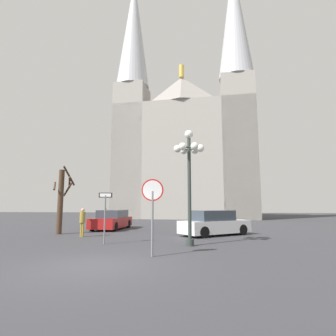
{
  "coord_description": "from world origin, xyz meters",
  "views": [
    {
      "loc": [
        3.18,
        -7.99,
        1.79
      ],
      "look_at": [
        0.38,
        16.12,
        5.14
      ],
      "focal_mm": 28.92,
      "sensor_mm": 36.0,
      "label": 1
    }
  ],
  "objects_px": {
    "parked_car_near_red": "(112,220)",
    "pedestrian_standing": "(82,220)",
    "stop_sign": "(152,201)",
    "pedestrian_walking": "(105,215)",
    "cathedral": "(185,138)",
    "parked_car_far_white": "(214,224)",
    "one_way_arrow_sign": "(105,212)",
    "bare_tree": "(61,199)",
    "street_lamp": "(189,164)"
  },
  "relations": [
    {
      "from": "parked_car_far_white",
      "to": "bare_tree",
      "type": "bearing_deg",
      "value": -177.66
    },
    {
      "from": "stop_sign",
      "to": "parked_car_far_white",
      "type": "bearing_deg",
      "value": 70.47
    },
    {
      "from": "stop_sign",
      "to": "bare_tree",
      "type": "distance_m",
      "value": 9.8
    },
    {
      "from": "parked_car_far_white",
      "to": "parked_car_near_red",
      "type": "bearing_deg",
      "value": 155.25
    },
    {
      "from": "parked_car_near_red",
      "to": "pedestrian_standing",
      "type": "distance_m",
      "value": 5.14
    },
    {
      "from": "cathedral",
      "to": "street_lamp",
      "type": "bearing_deg",
      "value": -86.7
    },
    {
      "from": "parked_car_far_white",
      "to": "pedestrian_standing",
      "type": "relative_size",
      "value": 2.79
    },
    {
      "from": "one_way_arrow_sign",
      "to": "parked_car_far_white",
      "type": "bearing_deg",
      "value": 39.67
    },
    {
      "from": "cathedral",
      "to": "parked_car_near_red",
      "type": "height_order",
      "value": "cathedral"
    },
    {
      "from": "stop_sign",
      "to": "parked_car_near_red",
      "type": "xyz_separation_m",
      "value": [
        -4.98,
        10.62,
        -1.25
      ]
    },
    {
      "from": "parked_car_far_white",
      "to": "pedestrian_standing",
      "type": "distance_m",
      "value": 7.77
    },
    {
      "from": "cathedral",
      "to": "stop_sign",
      "type": "bearing_deg",
      "value": -89.4
    },
    {
      "from": "one_way_arrow_sign",
      "to": "street_lamp",
      "type": "distance_m",
      "value": 4.54
    },
    {
      "from": "cathedral",
      "to": "pedestrian_walking",
      "type": "distance_m",
      "value": 20.18
    },
    {
      "from": "street_lamp",
      "to": "pedestrian_walking",
      "type": "height_order",
      "value": "street_lamp"
    },
    {
      "from": "cathedral",
      "to": "parked_car_far_white",
      "type": "xyz_separation_m",
      "value": [
        2.85,
        -22.31,
        -11.06
      ]
    },
    {
      "from": "pedestrian_walking",
      "to": "pedestrian_standing",
      "type": "distance_m",
      "value": 8.26
    },
    {
      "from": "cathedral",
      "to": "stop_sign",
      "type": "relative_size",
      "value": 14.0
    },
    {
      "from": "parked_car_near_red",
      "to": "pedestrian_standing",
      "type": "xyz_separation_m",
      "value": [
        -0.06,
        -5.14,
        0.3
      ]
    },
    {
      "from": "cathedral",
      "to": "pedestrian_walking",
      "type": "height_order",
      "value": "cathedral"
    },
    {
      "from": "cathedral",
      "to": "bare_tree",
      "type": "bearing_deg",
      "value": -106.63
    },
    {
      "from": "bare_tree",
      "to": "pedestrian_standing",
      "type": "xyz_separation_m",
      "value": [
        2.05,
        -1.28,
        -1.21
      ]
    },
    {
      "from": "cathedral",
      "to": "pedestrian_standing",
      "type": "bearing_deg",
      "value": -101.16
    },
    {
      "from": "cathedral",
      "to": "one_way_arrow_sign",
      "type": "xyz_separation_m",
      "value": [
        -2.44,
        -26.69,
        -10.27
      ]
    },
    {
      "from": "bare_tree",
      "to": "cathedral",
      "type": "bearing_deg",
      "value": 73.37
    },
    {
      "from": "bare_tree",
      "to": "parked_car_near_red",
      "type": "distance_m",
      "value": 4.65
    },
    {
      "from": "one_way_arrow_sign",
      "to": "street_lamp",
      "type": "xyz_separation_m",
      "value": [
        3.98,
        -0.06,
        2.19
      ]
    },
    {
      "from": "cathedral",
      "to": "parked_car_near_red",
      "type": "bearing_deg",
      "value": -103.91
    },
    {
      "from": "one_way_arrow_sign",
      "to": "bare_tree",
      "type": "distance_m",
      "value": 5.94
    },
    {
      "from": "street_lamp",
      "to": "pedestrian_standing",
      "type": "xyz_separation_m",
      "value": [
        -6.27,
        2.77,
        -2.71
      ]
    },
    {
      "from": "one_way_arrow_sign",
      "to": "bare_tree",
      "type": "bearing_deg",
      "value": 137.45
    },
    {
      "from": "parked_car_far_white",
      "to": "pedestrian_walking",
      "type": "relative_size",
      "value": 2.81
    },
    {
      "from": "pedestrian_walking",
      "to": "pedestrian_standing",
      "type": "xyz_separation_m",
      "value": [
        1.53,
        -8.12,
        0.01
      ]
    },
    {
      "from": "pedestrian_walking",
      "to": "cathedral",
      "type": "bearing_deg",
      "value": 68.46
    },
    {
      "from": "cathedral",
      "to": "bare_tree",
      "type": "relative_size",
      "value": 9.02
    },
    {
      "from": "stop_sign",
      "to": "pedestrian_walking",
      "type": "xyz_separation_m",
      "value": [
        -6.57,
        13.61,
        -0.96
      ]
    },
    {
      "from": "cathedral",
      "to": "street_lamp",
      "type": "height_order",
      "value": "cathedral"
    },
    {
      "from": "parked_car_near_red",
      "to": "parked_car_far_white",
      "type": "height_order",
      "value": "parked_car_far_white"
    },
    {
      "from": "bare_tree",
      "to": "parked_car_near_red",
      "type": "relative_size",
      "value": 0.91
    },
    {
      "from": "one_way_arrow_sign",
      "to": "pedestrian_walking",
      "type": "height_order",
      "value": "one_way_arrow_sign"
    },
    {
      "from": "parked_car_near_red",
      "to": "pedestrian_walking",
      "type": "height_order",
      "value": "pedestrian_walking"
    },
    {
      "from": "bare_tree",
      "to": "street_lamp",
      "type": "bearing_deg",
      "value": -25.91
    },
    {
      "from": "stop_sign",
      "to": "pedestrian_walking",
      "type": "height_order",
      "value": "stop_sign"
    },
    {
      "from": "street_lamp",
      "to": "pedestrian_standing",
      "type": "distance_m",
      "value": 7.37
    },
    {
      "from": "parked_car_near_red",
      "to": "pedestrian_walking",
      "type": "distance_m",
      "value": 3.39
    },
    {
      "from": "cathedral",
      "to": "pedestrian_standing",
      "type": "distance_m",
      "value": 26.71
    },
    {
      "from": "parked_car_near_red",
      "to": "stop_sign",
      "type": "bearing_deg",
      "value": -64.88
    },
    {
      "from": "bare_tree",
      "to": "parked_car_far_white",
      "type": "distance_m",
      "value": 9.75
    },
    {
      "from": "bare_tree",
      "to": "pedestrian_standing",
      "type": "height_order",
      "value": "bare_tree"
    },
    {
      "from": "cathedral",
      "to": "one_way_arrow_sign",
      "type": "bearing_deg",
      "value": -95.21
    }
  ]
}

